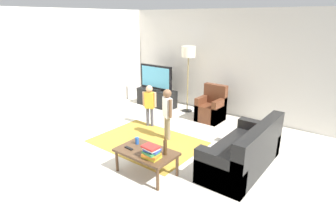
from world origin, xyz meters
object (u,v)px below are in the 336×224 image
at_px(book_stack, 151,152).
at_px(tv, 156,78).
at_px(armchair, 212,109).
at_px(coffee_table, 146,154).
at_px(plate, 153,149).
at_px(floor_lamp, 188,55).
at_px(child_near_tv, 150,102).
at_px(tv_stand, 157,98).
at_px(soda_can, 137,141).
at_px(child_center, 167,110).
at_px(bottle, 165,147).
at_px(couch, 246,154).
at_px(tv_remote, 129,148).

bearing_deg(book_stack, tv, 129.05).
bearing_deg(armchair, tv, 179.43).
relative_size(coffee_table, plate, 4.55).
relative_size(tv, floor_lamp, 0.62).
height_order(child_near_tv, book_stack, child_near_tv).
distance_m(tv_stand, tv, 0.60).
bearing_deg(plate, soda_can, -176.73).
xyz_separation_m(soda_can, plate, (0.35, 0.02, -0.05)).
distance_m(child_center, bottle, 1.50).
distance_m(tv_stand, couch, 3.90).
height_order(couch, armchair, armchair).
height_order(floor_lamp, plate, floor_lamp).
relative_size(armchair, child_near_tv, 0.90).
bearing_deg(tv_remote, coffee_table, 27.51).
relative_size(book_stack, soda_can, 2.45).
bearing_deg(coffee_table, child_center, 113.71).
relative_size(bottle, tv_remote, 1.81).
height_order(tv_remote, soda_can, soda_can).
relative_size(armchair, coffee_table, 0.90).
height_order(floor_lamp, child_center, floor_lamp).
bearing_deg(child_center, tv_stand, 135.69).
xyz_separation_m(coffee_table, plate, (0.05, 0.12, 0.06)).
distance_m(tv_stand, armchair, 1.85).
height_order(tv, book_stack, tv).
height_order(couch, child_near_tv, child_near_tv).
bearing_deg(couch, coffee_table, -137.35).
height_order(child_center, book_stack, child_center).
distance_m(tv_stand, child_center, 2.35).
bearing_deg(child_near_tv, floor_lamp, 85.93).
bearing_deg(coffee_table, plate, 67.27).
bearing_deg(tv, soda_can, -55.42).
height_order(floor_lamp, tv_remote, floor_lamp).
bearing_deg(armchair, floor_lamp, 167.60).
bearing_deg(plate, coffee_table, -112.73).
xyz_separation_m(couch, coffee_table, (-1.25, -1.15, 0.08)).
bearing_deg(couch, tv, 153.30).
distance_m(armchair, plate, 2.80).
bearing_deg(bottle, tv_remote, -159.86).
distance_m(book_stack, plate, 0.31).
bearing_deg(couch, plate, -139.31).
height_order(armchair, child_near_tv, child_near_tv).
relative_size(tv_stand, tv_remote, 7.06).
bearing_deg(book_stack, plate, 125.39).
bearing_deg(plate, tv_remote, -144.00).
distance_m(tv_stand, coffee_table, 3.68).
relative_size(tv_stand, child_center, 1.09).
distance_m(tv_remote, soda_can, 0.23).
relative_size(coffee_table, book_stack, 3.40).
xyz_separation_m(tv, book_stack, (2.45, -3.02, -0.33)).
bearing_deg(floor_lamp, tv, -170.02).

